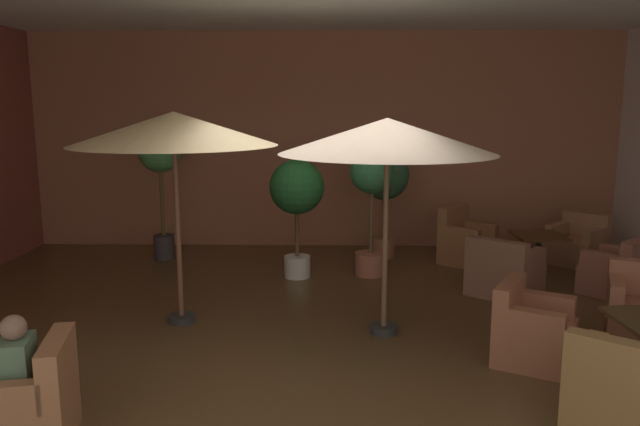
# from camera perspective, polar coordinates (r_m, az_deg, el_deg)

# --- Properties ---
(ground_plane) EXTENTS (10.41, 9.08, 0.02)m
(ground_plane) POSITION_cam_1_polar(r_m,az_deg,el_deg) (6.99, -0.07, -11.42)
(ground_plane) COLOR brown
(wall_back_brick) EXTENTS (10.41, 0.08, 3.75)m
(wall_back_brick) POSITION_cam_1_polar(r_m,az_deg,el_deg) (11.02, 0.42, 6.61)
(wall_back_brick) COLOR #A36044
(wall_back_brick) RESTS_ON ground_plane
(armchair_front_left_east) EXTENTS (0.85, 0.85, 0.84)m
(armchair_front_left_east) POSITION_cam_1_polar(r_m,az_deg,el_deg) (5.34, -25.27, -15.82)
(armchair_front_left_east) COLOR #995F3B
(armchair_front_left_east) RESTS_ON ground_plane
(cafe_table_front_right) EXTENTS (0.74, 0.74, 0.64)m
(cafe_table_front_right) POSITION_cam_1_polar(r_m,az_deg,el_deg) (9.71, 19.37, -2.60)
(cafe_table_front_right) COLOR black
(cafe_table_front_right) RESTS_ON ground_plane
(armchair_front_right_north) EXTENTS (1.03, 1.04, 0.80)m
(armchair_front_right_north) POSITION_cam_1_polar(r_m,az_deg,el_deg) (10.75, 22.51, -2.75)
(armchair_front_right_north) COLOR #A06A48
(armchair_front_right_north) RESTS_ON ground_plane
(armchair_front_right_east) EXTENTS (1.03, 1.03, 0.90)m
(armchair_front_right_east) POSITION_cam_1_polar(r_m,az_deg,el_deg) (10.22, 13.22, -2.73)
(armchair_front_right_east) COLOR #965C38
(armchair_front_right_east) RESTS_ON ground_plane
(armchair_front_right_south) EXTENTS (1.13, 1.12, 0.80)m
(armchair_front_right_south) POSITION_cam_1_polar(r_m,az_deg,el_deg) (8.71, 16.51, -5.28)
(armchair_front_right_south) COLOR #95604A
(armchair_front_right_south) RESTS_ON ground_plane
(armchair_front_right_west) EXTENTS (1.00, 1.00, 0.80)m
(armchair_front_right_west) POSITION_cam_1_polar(r_m,az_deg,el_deg) (9.26, 25.55, -4.98)
(armchair_front_right_west) COLOR #9A5848
(armchair_front_right_west) RESTS_ON ground_plane
(armchair_mid_center_north) EXTENTS (1.07, 1.06, 0.84)m
(armchair_mid_center_north) POSITION_cam_1_polar(r_m,az_deg,el_deg) (5.54, 26.22, -14.82)
(armchair_mid_center_north) COLOR olive
(armchair_mid_center_north) RESTS_ON ground_plane
(armchair_mid_center_west) EXTENTS (0.98, 1.00, 0.80)m
(armchair_mid_center_west) POSITION_cam_1_polar(r_m,az_deg,el_deg) (6.64, 18.83, -10.30)
(armchair_mid_center_west) COLOR #9E5B3C
(armchair_mid_center_west) RESTS_ON ground_plane
(patio_umbrella_tall_red) EXTENTS (2.33, 2.33, 2.45)m
(patio_umbrella_tall_red) POSITION_cam_1_polar(r_m,az_deg,el_deg) (7.20, -13.23, 7.45)
(patio_umbrella_tall_red) COLOR #2D2D2D
(patio_umbrella_tall_red) RESTS_ON ground_plane
(patio_umbrella_center_beige) EXTENTS (2.35, 2.35, 2.39)m
(patio_umbrella_center_beige) POSITION_cam_1_polar(r_m,az_deg,el_deg) (6.71, 6.18, 6.93)
(patio_umbrella_center_beige) COLOR #2D2D2D
(patio_umbrella_center_beige) RESTS_ON ground_plane
(potted_tree_left_corner) EXTENTS (0.69, 0.69, 2.13)m
(potted_tree_left_corner) POSITION_cam_1_polar(r_m,az_deg,el_deg) (10.36, -14.43, 4.46)
(potted_tree_left_corner) COLOR #3A3233
(potted_tree_left_corner) RESTS_ON ground_plane
(potted_tree_mid_left) EXTENTS (0.65, 0.65, 1.88)m
(potted_tree_mid_left) POSITION_cam_1_polar(r_m,az_deg,el_deg) (9.16, 4.76, 1.99)
(potted_tree_mid_left) COLOR #A86046
(potted_tree_mid_left) RESTS_ON ground_plane
(potted_tree_mid_right) EXTENTS (0.80, 0.80, 1.75)m
(potted_tree_mid_right) POSITION_cam_1_polar(r_m,az_deg,el_deg) (9.01, -2.14, 1.76)
(potted_tree_mid_right) COLOR beige
(potted_tree_mid_right) RESTS_ON ground_plane
(potted_tree_right_corner) EXTENTS (0.82, 0.82, 1.79)m
(potted_tree_right_corner) POSITION_cam_1_polar(r_m,az_deg,el_deg) (10.24, 5.91, 2.93)
(potted_tree_right_corner) COLOR #A36241
(potted_tree_right_corner) RESTS_ON ground_plane
(patron_blue_shirt) EXTENTS (0.29, 0.39, 0.63)m
(patron_blue_shirt) POSITION_cam_1_polar(r_m,az_deg,el_deg) (5.21, -26.06, -12.11)
(patron_blue_shirt) COLOR #536E50
(patron_blue_shirt) RESTS_ON ground_plane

